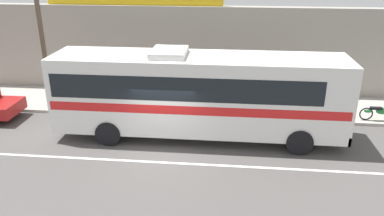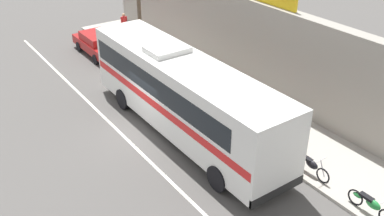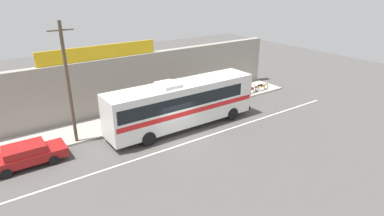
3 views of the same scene
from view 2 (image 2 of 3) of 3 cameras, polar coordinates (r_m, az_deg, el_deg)
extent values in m
plane|color=#4F4C49|center=(20.18, -6.97, -2.98)|extent=(70.00, 70.00, 0.00)
cube|color=#A8A399|center=(22.65, 4.59, 1.20)|extent=(30.00, 3.60, 0.14)
cube|color=gray|center=(23.01, 9.02, 7.77)|extent=(30.00, 0.70, 4.80)
cube|color=silver|center=(19.89, -8.98, -3.66)|extent=(30.00, 0.14, 0.01)
cube|color=silver|center=(18.94, -1.20, 1.91)|extent=(11.97, 2.53, 3.10)
cube|color=black|center=(19.05, -2.03, 3.92)|extent=(10.54, 2.55, 0.96)
cube|color=red|center=(19.08, -1.20, 1.11)|extent=(11.73, 2.54, 0.36)
cube|color=black|center=(14.83, 11.82, -5.27)|extent=(0.04, 2.27, 1.40)
cube|color=black|center=(15.92, 11.12, -10.66)|extent=(0.12, 2.53, 0.36)
cube|color=silver|center=(19.17, -3.28, 7.70)|extent=(1.40, 1.77, 0.24)
cylinder|color=black|center=(17.67, 9.50, -6.35)|extent=(1.04, 0.32, 1.04)
cylinder|color=black|center=(16.39, 3.47, -9.17)|extent=(1.04, 0.32, 1.04)
cylinder|color=black|center=(22.87, -3.77, 2.79)|extent=(1.04, 0.32, 1.04)
cylinder|color=black|center=(21.90, -8.99, 1.19)|extent=(1.04, 0.32, 1.04)
cube|color=maroon|center=(28.70, -12.13, 8.04)|extent=(4.54, 1.78, 0.56)
cube|color=maroon|center=(28.61, -12.32, 9.07)|extent=(2.36, 1.60, 0.48)
cube|color=black|center=(27.87, -11.57, 8.52)|extent=(0.21, 1.49, 0.34)
cylinder|color=black|center=(28.00, -9.38, 7.10)|extent=(0.62, 0.20, 0.62)
cylinder|color=black|center=(27.38, -12.52, 6.27)|extent=(0.62, 0.20, 0.62)
cylinder|color=black|center=(30.25, -11.65, 8.58)|extent=(0.62, 0.20, 0.62)
cylinder|color=black|center=(29.68, -14.61, 7.83)|extent=(0.62, 0.20, 0.62)
torus|color=black|center=(16.67, 20.66, -10.93)|extent=(0.62, 0.06, 0.62)
ellipsoid|color=#237F38|center=(16.31, 22.71, -11.59)|extent=(0.56, 0.22, 0.34)
cube|color=black|center=(16.34, 21.97, -10.78)|extent=(0.52, 0.20, 0.10)
ellipsoid|color=#237F38|center=(16.56, 20.92, -10.65)|extent=(0.36, 0.14, 0.16)
torus|color=black|center=(17.31, 16.82, -8.50)|extent=(0.62, 0.06, 0.62)
torus|color=black|center=(17.92, 13.73, -6.57)|extent=(0.62, 0.06, 0.62)
cylinder|color=silver|center=(17.17, 16.75, -7.58)|extent=(0.34, 0.04, 0.65)
cylinder|color=silver|center=(17.04, 16.65, -6.56)|extent=(0.03, 0.56, 0.03)
ellipsoid|color=black|center=(17.47, 15.47, -7.14)|extent=(0.56, 0.22, 0.34)
cube|color=black|center=(17.55, 14.81, -6.39)|extent=(0.52, 0.20, 0.10)
ellipsoid|color=black|center=(17.81, 13.92, -6.30)|extent=(0.36, 0.14, 0.16)
cylinder|color=brown|center=(31.44, -8.69, 10.08)|extent=(0.13, 0.13, 0.79)
cylinder|color=brown|center=(31.36, -8.98, 10.01)|extent=(0.13, 0.13, 0.79)
cylinder|color=red|center=(31.19, -8.93, 11.25)|extent=(0.30, 0.30, 0.59)
sphere|color=tan|center=(31.06, -8.99, 12.00)|extent=(0.21, 0.21, 0.21)
cylinder|color=red|center=(31.26, -8.60, 11.37)|extent=(0.08, 0.08, 0.54)
cylinder|color=red|center=(31.09, -9.27, 11.22)|extent=(0.08, 0.08, 0.54)
cylinder|color=navy|center=(20.42, 10.32, -1.11)|extent=(0.13, 0.13, 0.78)
cylinder|color=navy|center=(20.30, 9.95, -1.26)|extent=(0.13, 0.13, 0.78)
cylinder|color=#23519E|center=(20.02, 10.30, 0.51)|extent=(0.30, 0.30, 0.59)
sphere|color=tan|center=(19.82, 10.41, 1.60)|extent=(0.21, 0.21, 0.21)
cylinder|color=#23519E|center=(20.14, 10.72, 0.74)|extent=(0.08, 0.08, 0.54)
cylinder|color=#23519E|center=(19.88, 9.90, 0.43)|extent=(0.08, 0.08, 0.54)
camera|label=1|loc=(14.28, -55.56, 2.42)|focal=35.47mm
camera|label=3|loc=(28.30, -58.93, 16.20)|focal=30.25mm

